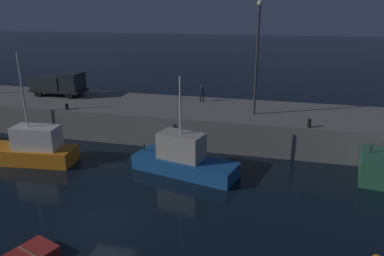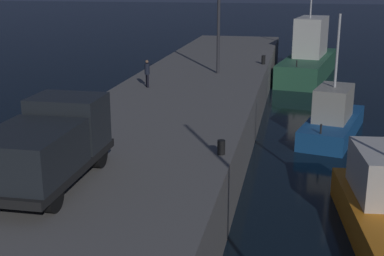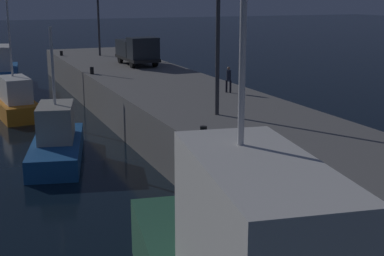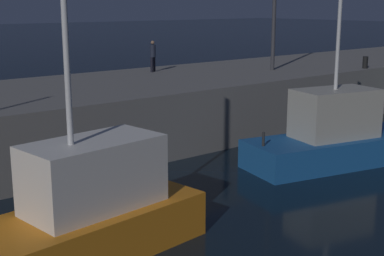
{
  "view_description": "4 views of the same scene",
  "coord_description": "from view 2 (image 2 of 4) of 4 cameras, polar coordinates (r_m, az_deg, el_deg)",
  "views": [
    {
      "loc": [
        8.86,
        -15.53,
        10.96
      ],
      "look_at": [
        1.61,
        12.95,
        1.43
      ],
      "focal_mm": 34.08,
      "sensor_mm": 36.0,
      "label": 1
    },
    {
      "loc": [
        -26.97,
        9.37,
        8.67
      ],
      "look_at": [
        -0.17,
        14.76,
        0.79
      ],
      "focal_mm": 49.1,
      "sensor_mm": 36.0,
      "label": 2
    },
    {
      "loc": [
        30.07,
        3.18,
        8.39
      ],
      "look_at": [
        2.96,
        14.62,
        1.08
      ],
      "focal_mm": 50.58,
      "sensor_mm": 36.0,
      "label": 3
    },
    {
      "loc": [
        -14.8,
        -5.0,
        5.98
      ],
      "look_at": [
        0.14,
        13.1,
        0.69
      ],
      "focal_mm": 51.73,
      "sensor_mm": 36.0,
      "label": 4
    }
  ],
  "objects": [
    {
      "name": "dockworker",
      "position": [
        29.98,
        -4.9,
        6.1
      ],
      "size": [
        0.38,
        0.38,
        1.56
      ],
      "color": "black",
      "rests_on": "pier_quay"
    },
    {
      "name": "pier_quay",
      "position": [
        28.61,
        -1.31,
        1.16
      ],
      "size": [
        58.49,
        8.16,
        2.62
      ],
      "color": "slate",
      "rests_on": "ground"
    },
    {
      "name": "fishing_boat_blue",
      "position": [
        48.41,
        12.6,
        7.56
      ],
      "size": [
        13.29,
        5.58,
        11.82
      ],
      "color": "#2D6647",
      "rests_on": "ground"
    },
    {
      "name": "fishing_boat_white",
      "position": [
        30.48,
        15.05,
        0.99
      ],
      "size": [
        7.84,
        4.11,
        6.82
      ],
      "color": "#195193",
      "rests_on": "ground"
    },
    {
      "name": "fishing_boat_orange",
      "position": [
        19.47,
        20.07,
        -8.06
      ],
      "size": [
        7.85,
        3.16,
        8.22
      ],
      "color": "orange",
      "rests_on": "ground"
    },
    {
      "name": "utility_truck",
      "position": [
        16.21,
        -15.41,
        -1.74
      ],
      "size": [
        5.48,
        2.31,
        2.39
      ],
      "color": "black",
      "rests_on": "pier_quay"
    },
    {
      "name": "bollard_west",
      "position": [
        38.42,
        7.76,
        7.35
      ],
      "size": [
        0.28,
        0.28,
        0.63
      ],
      "primitive_type": "cylinder",
      "color": "black",
      "rests_on": "pier_quay"
    },
    {
      "name": "bollard_central",
      "position": [
        18.58,
        3.19,
        -2.11
      ],
      "size": [
        0.28,
        0.28,
        0.52
      ],
      "primitive_type": "cylinder",
      "color": "black",
      "rests_on": "pier_quay"
    }
  ]
}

